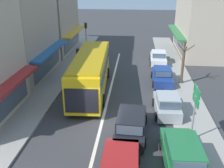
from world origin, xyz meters
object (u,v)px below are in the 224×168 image
wagon_adjacent_lane_lead (131,124)px  pedestrian_with_handbag_near (78,53)px  city_bus (91,70)px  parked_hatchback_kerb_second (167,105)px  parked_sedan_kerb_third (162,76)px  parked_wagon_kerb_front (182,155)px  parked_sedan_kerb_rear (158,58)px  directional_road_sign (196,101)px  traffic_light_downstreet (86,34)px  street_tree_right (183,64)px

wagon_adjacent_lane_lead → pedestrian_with_handbag_near: (-6.62, 14.94, 0.32)m
city_bus → parked_hatchback_kerb_second: (6.14, -3.69, -1.17)m
parked_sedan_kerb_third → pedestrian_with_handbag_near: (-9.27, 5.78, 0.40)m
city_bus → parked_hatchback_kerb_second: city_bus is taller
city_bus → wagon_adjacent_lane_lead: city_bus is taller
wagon_adjacent_lane_lead → pedestrian_with_handbag_near: bearing=113.9°
parked_wagon_kerb_front → parked_sedan_kerb_rear: size_ratio=1.07×
parked_sedan_kerb_third → parked_sedan_kerb_rear: size_ratio=0.99×
parked_hatchback_kerb_second → pedestrian_with_handbag_near: 15.02m
wagon_adjacent_lane_lead → parked_sedan_kerb_third: wagon_adjacent_lane_lead is taller
parked_sedan_kerb_third → pedestrian_with_handbag_near: bearing=148.0°
pedestrian_with_handbag_near → directional_road_sign: bearing=-56.4°
parked_wagon_kerb_front → traffic_light_downstreet: (-8.74, 20.21, 2.11)m
traffic_light_downstreet → parked_sedan_kerb_third: bearing=-43.4°
parked_wagon_kerb_front → directional_road_sign: 3.23m
traffic_light_downstreet → wagon_adjacent_lane_lead: bearing=-70.8°
city_bus → parked_sedan_kerb_rear: city_bus is taller
wagon_adjacent_lane_lead → parked_wagon_kerb_front: 3.90m
city_bus → wagon_adjacent_lane_lead: bearing=-61.4°
parked_sedan_kerb_third → traffic_light_downstreet: bearing=136.6°
directional_road_sign → wagon_adjacent_lane_lead: bearing=173.3°
parked_wagon_kerb_front → directional_road_sign: size_ratio=1.27×
traffic_light_downstreet → directional_road_sign: bearing=-61.5°
wagon_adjacent_lane_lead → parked_hatchback_kerb_second: 3.90m
wagon_adjacent_lane_lead → directional_road_sign: (3.61, -0.42, 1.96)m
city_bus → street_tree_right: 8.36m
parked_wagon_kerb_front → parked_hatchback_kerb_second: size_ratio=1.21×
parked_hatchback_kerb_second → traffic_light_downstreet: (-8.54, 14.38, 2.15)m
parked_hatchback_kerb_second → parked_sedan_kerb_third: 6.16m
directional_road_sign → street_tree_right: bearing=85.1°
city_bus → directional_road_sign: (7.26, -7.12, 0.82)m
parked_hatchback_kerb_second → parked_sedan_kerb_third: parked_hatchback_kerb_second is taller
parked_sedan_kerb_rear → wagon_adjacent_lane_lead: bearing=-100.1°
wagon_adjacent_lane_lead → street_tree_right: street_tree_right is taller
street_tree_right → traffic_light_downstreet: bearing=141.0°
city_bus → parked_sedan_kerb_third: 6.88m
traffic_light_downstreet → directional_road_sign: size_ratio=1.17×
parked_sedan_kerb_third → pedestrian_with_handbag_near: 10.93m
wagon_adjacent_lane_lead → parked_sedan_kerb_rear: size_ratio=1.08×
parked_sedan_kerb_third → parked_hatchback_kerb_second: bearing=-91.5°
wagon_adjacent_lane_lead → parked_wagon_kerb_front: size_ratio=1.00×
wagon_adjacent_lane_lead → traffic_light_downstreet: (-6.06, 17.39, 2.11)m
street_tree_right → directional_road_sign: bearing=-94.9°
wagon_adjacent_lane_lead → street_tree_right: size_ratio=1.16×
wagon_adjacent_lane_lead → parked_wagon_kerb_front: same height
traffic_light_downstreet → street_tree_right: size_ratio=1.06×
parked_sedan_kerb_rear → street_tree_right: 6.60m
parked_hatchback_kerb_second → traffic_light_downstreet: 16.86m
parked_wagon_kerb_front → parked_sedan_kerb_rear: bearing=89.9°
parked_sedan_kerb_third → street_tree_right: (1.75, -0.25, 1.26)m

